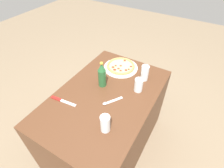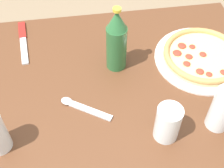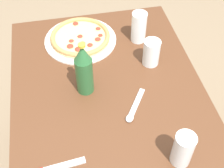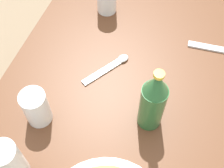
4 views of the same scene
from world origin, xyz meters
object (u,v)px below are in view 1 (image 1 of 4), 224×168
(beer_bottle, at_px, (102,75))
(spoon, at_px, (110,102))
(pizza_veggie, at_px, (121,66))
(knife, at_px, (62,101))
(glass_cola, at_px, (139,85))
(glass_orange_juice, at_px, (105,124))
(glass_lemonade, at_px, (145,74))

(beer_bottle, height_order, spoon, beer_bottle)
(pizza_veggie, relative_size, knife, 1.42)
(knife, bearing_deg, pizza_veggie, -17.14)
(pizza_veggie, bearing_deg, knife, 162.86)
(glass_cola, bearing_deg, spoon, 150.62)
(glass_orange_juice, relative_size, knife, 0.58)
(pizza_veggie, height_order, spoon, pizza_veggie)
(beer_bottle, bearing_deg, glass_cola, -71.96)
(glass_cola, bearing_deg, knife, 131.84)
(glass_orange_juice, bearing_deg, spoon, 23.43)
(glass_orange_juice, xyz_separation_m, glass_cola, (0.46, -0.03, -0.00))
(beer_bottle, bearing_deg, spoon, -130.60)
(glass_lemonade, bearing_deg, glass_cola, -175.21)
(pizza_veggie, height_order, glass_cola, glass_cola)
(glass_cola, xyz_separation_m, glass_lemonade, (0.16, 0.01, 0.01))
(glass_lemonade, bearing_deg, beer_bottle, 132.19)
(glass_orange_juice, bearing_deg, glass_lemonade, -1.76)
(glass_cola, xyz_separation_m, beer_bottle, (-0.09, 0.29, 0.06))
(knife, bearing_deg, beer_bottle, -28.18)
(glass_orange_juice, relative_size, spoon, 0.85)
(beer_bottle, bearing_deg, glass_orange_juice, -144.65)
(glass_cola, height_order, glass_lemonade, glass_lemonade)
(glass_lemonade, height_order, beer_bottle, beer_bottle)
(beer_bottle, xyz_separation_m, knife, (-0.32, 0.17, -0.11))
(pizza_veggie, bearing_deg, glass_orange_juice, -160.06)
(beer_bottle, bearing_deg, knife, 151.82)
(beer_bottle, bearing_deg, glass_lemonade, -47.81)
(pizza_veggie, xyz_separation_m, beer_bottle, (-0.30, 0.02, 0.09))
(beer_bottle, bearing_deg, pizza_veggie, -3.67)
(pizza_veggie, height_order, knife, pizza_veggie)
(glass_orange_juice, height_order, spoon, glass_orange_juice)
(glass_orange_juice, distance_m, glass_cola, 0.46)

